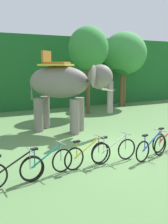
# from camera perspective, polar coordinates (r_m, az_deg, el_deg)

# --- Properties ---
(ground_plane) EXTENTS (80.00, 80.00, 0.00)m
(ground_plane) POSITION_cam_1_polar(r_m,az_deg,el_deg) (10.44, 4.70, -7.68)
(ground_plane) COLOR #567F47
(foliage_hedge) EXTENTS (36.00, 6.00, 5.20)m
(foliage_hedge) POSITION_cam_1_polar(r_m,az_deg,el_deg) (22.21, -14.16, 8.06)
(foliage_hedge) COLOR #1E6028
(foliage_hedge) RESTS_ON ground
(tree_left) EXTENTS (2.53, 2.53, 5.54)m
(tree_left) POSITION_cam_1_polar(r_m,az_deg,el_deg) (17.68, 0.90, 13.11)
(tree_left) COLOR brown
(tree_left) RESTS_ON ground
(tree_right) EXTENTS (2.21, 2.21, 5.13)m
(tree_right) POSITION_cam_1_polar(r_m,az_deg,el_deg) (21.08, 7.91, 11.22)
(tree_right) COLOR brown
(tree_right) RESTS_ON ground
(tree_far_left) EXTENTS (3.36, 3.36, 5.60)m
(tree_far_left) POSITION_cam_1_polar(r_m,az_deg,el_deg) (21.37, 8.36, 11.92)
(tree_far_left) COLOR brown
(tree_far_left) RESTS_ON ground
(elephant) EXTENTS (3.68, 3.67, 3.78)m
(elephant) POSITION_cam_1_polar(r_m,az_deg,el_deg) (12.81, -3.86, 5.59)
(elephant) COLOR slate
(elephant) RESTS_ON ground
(bike_black) EXTENTS (1.71, 0.52, 0.92)m
(bike_black) POSITION_cam_1_polar(r_m,az_deg,el_deg) (7.50, -14.46, -11.94)
(bike_black) COLOR black
(bike_black) RESTS_ON ground
(bike_teal) EXTENTS (1.69, 0.52, 0.92)m
(bike_teal) POSITION_cam_1_polar(r_m,az_deg,el_deg) (7.93, -7.63, -10.49)
(bike_teal) COLOR black
(bike_teal) RESTS_ON ground
(bike_yellow) EXTENTS (1.70, 0.52, 0.92)m
(bike_yellow) POSITION_cam_1_polar(r_m,az_deg,el_deg) (8.57, 0.68, -8.86)
(bike_yellow) COLOR black
(bike_yellow) RESTS_ON ground
(bike_white) EXTENTS (1.71, 0.52, 0.92)m
(bike_white) POSITION_cam_1_polar(r_m,az_deg,el_deg) (9.01, 6.28, -7.97)
(bike_white) COLOR black
(bike_white) RESTS_ON ground
(bike_blue) EXTENTS (1.68, 0.58, 0.92)m
(bike_blue) POSITION_cam_1_polar(r_m,az_deg,el_deg) (9.55, 13.89, -7.19)
(bike_blue) COLOR black
(bike_blue) RESTS_ON ground
(bike_red) EXTENTS (1.70, 0.52, 0.92)m
(bike_red) POSITION_cam_1_polar(r_m,az_deg,el_deg) (10.64, 16.95, -5.59)
(bike_red) COLOR black
(bike_red) RESTS_ON ground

